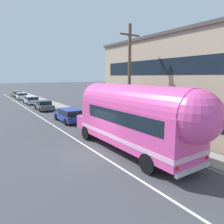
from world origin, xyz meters
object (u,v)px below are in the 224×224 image
car_third (31,99)px  car_fourth (22,96)px  car_fifth (17,93)px  utility_pole (129,79)px  painted_bus (136,116)px  car_second (44,105)px  car_lead (70,114)px

car_third → car_fourth: size_ratio=0.99×
car_fourth → car_fifth: bearing=89.4°
utility_pole → car_fifth: 38.38m
painted_bus → car_third: painted_bus is taller
utility_pole → car_fifth: size_ratio=1.84×
car_second → car_fifth: size_ratio=0.94×
car_lead → car_fifth: (-0.18, 31.43, 0.00)m
car_third → car_fifth: bearing=89.7°
car_lead → painted_bus: bearing=-90.4°
painted_bus → car_fifth: painted_bus is taller
car_fourth → car_fifth: size_ratio=0.97×
utility_pole → car_fifth: utility_pole is taller
car_second → car_fourth: bearing=90.2°
car_fourth → car_fifth: same height
painted_bus → car_fourth: size_ratio=2.47×
car_second → car_third: size_ratio=0.98×
car_third → car_fourth: bearing=89.9°
car_lead → car_third: same height
utility_pole → car_second: size_ratio=1.95×
car_third → car_fifth: (0.08, 14.73, -0.01)m
car_lead → car_second: bearing=91.2°
car_second → painted_bus: bearing=-89.6°
utility_pole → car_third: size_ratio=1.92×
car_fourth → car_third: bearing=-90.1°
car_lead → car_fourth: (-0.24, 25.41, -0.05)m
utility_pole → car_fourth: 32.41m
car_fifth → utility_pole: bearing=-86.1°
painted_bus → car_second: bearing=90.4°
car_second → car_third: (-0.07, 7.67, 0.07)m
car_third → car_fifth: same height
car_second → car_fifth: bearing=90.0°
painted_bus → car_lead: bearing=89.6°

